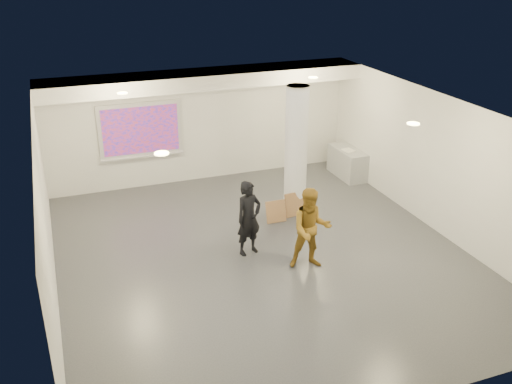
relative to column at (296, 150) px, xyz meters
name	(u,v)px	position (x,y,z in m)	size (l,w,h in m)	color
floor	(263,255)	(-1.50, -1.80, -1.50)	(8.00, 9.00, 0.01)	#37393F
ceiling	(264,113)	(-1.50, -1.80, 1.50)	(8.00, 9.00, 0.01)	silver
wall_back	(202,125)	(-1.50, 2.70, 0.00)	(8.00, 0.01, 3.00)	silver
wall_front	(392,319)	(-1.50, -6.30, 0.00)	(8.00, 0.01, 3.00)	silver
wall_left	(45,220)	(-5.50, -1.80, 0.00)	(0.01, 9.00, 3.00)	silver
wall_right	(436,163)	(2.50, -1.80, 0.00)	(0.01, 9.00, 3.00)	silver
soffit_band	(205,79)	(-1.50, 2.15, 1.32)	(8.00, 1.10, 0.36)	silver
downlight_nw	(122,93)	(-3.70, 0.70, 1.48)	(0.22, 0.22, 0.02)	#E6D97D
downlight_ne	(313,78)	(0.70, 0.70, 1.48)	(0.22, 0.22, 0.02)	#E6D97D
downlight_sw	(162,153)	(-3.70, -3.30, 1.48)	(0.22, 0.22, 0.02)	#E6D97D
downlight_se	(413,124)	(0.70, -3.30, 1.48)	(0.22, 0.22, 0.02)	#E6D97D
column	(296,150)	(0.00, 0.00, 0.00)	(0.52, 0.52, 3.00)	white
projection_screen	(141,131)	(-3.10, 2.65, 0.03)	(2.10, 0.13, 1.42)	silver
credenza	(347,163)	(2.22, 1.48, -1.11)	(0.55, 1.32, 0.77)	#999C9E
papers_stack	(349,150)	(2.17, 1.38, -0.72)	(0.25, 0.33, 0.02)	white
cardboard_back	(295,204)	(-0.11, -0.28, -1.22)	(0.51, 0.05, 0.56)	#946942
cardboard_front	(276,211)	(-0.66, -0.44, -1.25)	(0.46, 0.05, 0.51)	#946942
woman	(249,218)	(-1.72, -1.58, -0.72)	(0.57, 0.37, 1.56)	black
man	(311,229)	(-0.78, -2.50, -0.68)	(0.80, 0.62, 1.64)	olive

